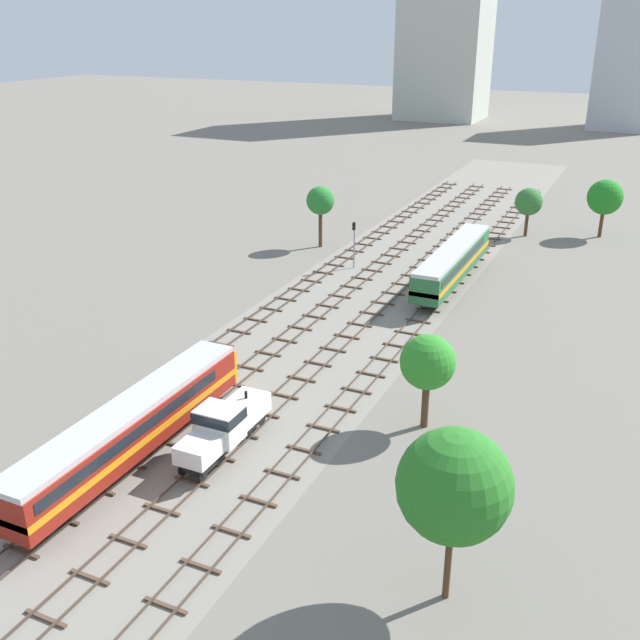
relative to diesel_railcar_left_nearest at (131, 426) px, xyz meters
name	(u,v)px	position (x,y,z in m)	size (l,w,h in m)	color
ground_plane	(339,319)	(2.29, 27.08, -2.60)	(480.00, 480.00, 0.00)	slate
ballast_bed	(339,319)	(2.29, 27.08, -2.59)	(17.72, 176.00, 0.01)	gray
track_far_left	(279,303)	(-4.57, 28.08, -2.46)	(2.40, 126.00, 0.29)	#47382D
track_left	(321,311)	(0.00, 28.08, -2.46)	(2.40, 126.00, 0.29)	#47382D
track_centre_left	(366,318)	(4.57, 28.08, -2.46)	(2.40, 126.00, 0.29)	#47382D
track_centre	(413,326)	(9.15, 28.08, -2.46)	(2.40, 126.00, 0.29)	#47382D
diesel_railcar_left_nearest	(131,426)	(0.00, 0.00, 0.00)	(2.96, 20.50, 3.80)	maroon
shunter_loco_centre_left_near	(223,425)	(4.57, 3.34, -0.59)	(2.74, 8.46, 3.10)	white
diesel_railcar_centre_mid	(453,261)	(9.15, 40.82, 0.00)	(2.96, 20.50, 3.80)	#286638
signal_post_nearest	(354,239)	(-2.29, 41.73, 0.78)	(0.28, 0.47, 5.31)	gray
lineside_tree_0	(605,197)	(21.41, 66.56, 2.51)	(4.38, 4.38, 7.33)	#4C331E
lineside_tree_1	(529,202)	(12.74, 63.00, 1.82)	(3.45, 3.45, 6.18)	#4C331E
lineside_tree_2	(454,486)	(21.01, -3.17, 3.77)	(5.36, 5.36, 9.06)	#4C331E
lineside_tree_3	(428,363)	(15.25, 11.84, 2.22)	(3.73, 3.73, 6.73)	#4C331E
lineside_tree_4	(320,201)	(-9.12, 47.67, 3.04)	(3.39, 3.39, 7.41)	#4C331E
skyline_tower_0	(447,17)	(-30.64, 173.97, 23.44)	(21.95, 19.16, 52.07)	#B8BEAF
skyline_tower_1	(628,63)	(15.87, 172.65, 13.13)	(14.75, 14.24, 31.46)	#B4B8C1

